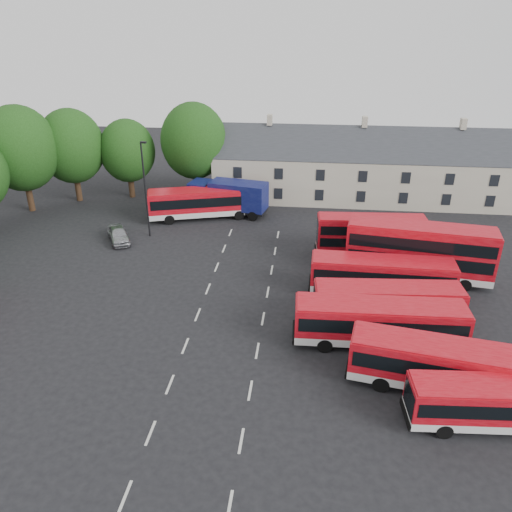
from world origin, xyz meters
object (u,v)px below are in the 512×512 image
object	(u,v)px
bus_row_a	(503,402)
box_truck	(229,196)
silver_car	(118,234)
bus_dd_south	(419,249)
lamppost	(145,187)

from	to	relation	value
bus_row_a	box_truck	distance (m)	36.59
bus_row_a	silver_car	world-z (taller)	bus_row_a
bus_dd_south	box_truck	world-z (taller)	bus_dd_south
bus_row_a	silver_car	distance (m)	36.89
bus_dd_south	box_truck	bearing A→B (deg)	151.56
bus_row_a	box_truck	bearing A→B (deg)	119.24
silver_car	bus_row_a	bearing A→B (deg)	-65.88
bus_row_a	lamppost	bearing A→B (deg)	135.28
bus_dd_south	box_truck	xyz separation A→B (m)	(-18.36, 13.62, -0.64)
bus_row_a	silver_car	size ratio (longest dim) A/B	2.27
box_truck	lamppost	bearing A→B (deg)	-123.25
bus_row_a	bus_dd_south	distance (m)	17.20
silver_car	lamppost	bearing A→B (deg)	2.84
box_truck	silver_car	bearing A→B (deg)	-126.26
silver_car	lamppost	world-z (taller)	lamppost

